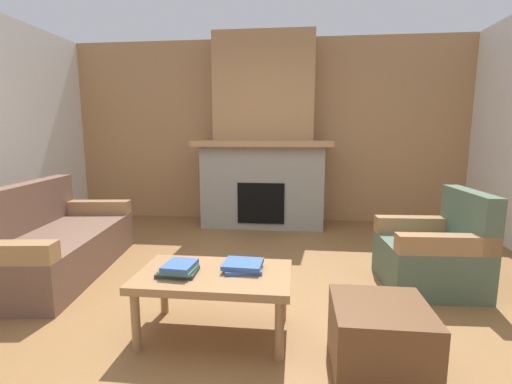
# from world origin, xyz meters

# --- Properties ---
(ground) EXTENTS (9.00, 9.00, 0.00)m
(ground) POSITION_xyz_m (0.00, 0.00, 0.00)
(ground) COLOR brown
(wall_back_wood_panel) EXTENTS (6.00, 0.12, 2.70)m
(wall_back_wood_panel) POSITION_xyz_m (0.00, 3.00, 1.35)
(wall_back_wood_panel) COLOR #A87A4C
(wall_back_wood_panel) RESTS_ON ground
(fireplace) EXTENTS (1.90, 0.82, 2.70)m
(fireplace) POSITION_xyz_m (0.00, 2.62, 1.16)
(fireplace) COLOR gray
(fireplace) RESTS_ON ground
(couch) EXTENTS (1.06, 1.89, 0.85)m
(couch) POSITION_xyz_m (-1.83, 0.48, 0.29)
(couch) COLOR brown
(couch) RESTS_ON ground
(armchair) EXTENTS (0.80, 0.80, 0.85)m
(armchair) POSITION_xyz_m (1.68, 0.56, 0.29)
(armchair) COLOR #4C604C
(armchair) RESTS_ON ground
(coffee_table) EXTENTS (1.00, 0.60, 0.43)m
(coffee_table) POSITION_xyz_m (-0.05, -0.41, 0.38)
(coffee_table) COLOR #997047
(coffee_table) RESTS_ON ground
(ottoman) EXTENTS (0.52, 0.52, 0.40)m
(ottoman) POSITION_xyz_m (0.95, -0.70, 0.20)
(ottoman) COLOR brown
(ottoman) RESTS_ON ground
(book_stack_near_edge) EXTENTS (0.25, 0.23, 0.08)m
(book_stack_near_edge) POSITION_xyz_m (-0.27, -0.46, 0.47)
(book_stack_near_edge) COLOR #2D2D33
(book_stack_near_edge) RESTS_ON coffee_table
(book_stack_center) EXTENTS (0.27, 0.25, 0.05)m
(book_stack_center) POSITION_xyz_m (0.13, -0.35, 0.46)
(book_stack_center) COLOR #335699
(book_stack_center) RESTS_ON coffee_table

